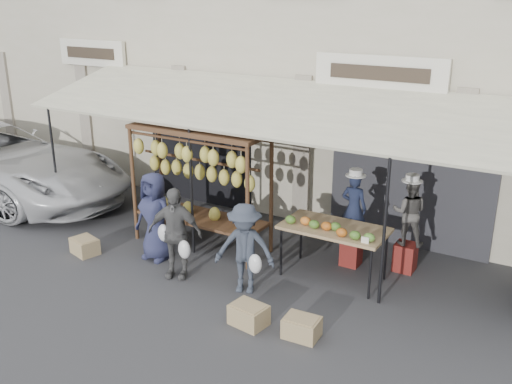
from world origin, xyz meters
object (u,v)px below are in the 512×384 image
vendor_right (409,212)px  banana_rack (198,165)px  customer_mid (175,233)px  customer_right (245,249)px  crate_near_b (302,328)px  crate_far (85,246)px  vendor_left (354,208)px  crate_near_a (249,315)px  produce_table (333,229)px  customer_left (155,216)px

vendor_right → banana_rack: bearing=2.3°
customer_mid → customer_right: (1.25, 0.14, -0.04)m
crate_near_b → crate_far: crate_far is taller
banana_rack → customer_mid: (0.36, -1.17, -0.79)m
vendor_left → crate_far: vendor_left is taller
vendor_left → crate_near_a: 2.74m
produce_table → customer_right: 1.48m
customer_left → crate_near_a: 2.81m
crate_far → customer_right: bearing=5.6°
customer_right → crate_far: customer_right is taller
banana_rack → customer_left: banana_rack is taller
vendor_right → customer_mid: (-3.20, -2.15, -0.28)m
customer_right → crate_near_b: customer_right is taller
banana_rack → vendor_left: size_ratio=2.15×
vendor_right → customer_right: vendor_right is taller
banana_rack → produce_table: (2.62, 0.05, -0.69)m
crate_near_b → customer_right: bearing=152.8°
customer_right → crate_near_a: (0.56, -0.80, -0.58)m
vendor_right → customer_right: 2.82m
produce_table → vendor_left: (0.09, 0.65, 0.17)m
produce_table → crate_near_b: 1.95m
vendor_left → vendor_right: vendor_left is taller
produce_table → crate_near_b: size_ratio=3.56×
vendor_right → customer_left: bearing=11.5°
produce_table → vendor_right: 1.34m
customer_left → customer_mid: bearing=-22.9°
customer_right → crate_far: 3.28m
banana_rack → crate_near_b: 3.71m
crate_far → crate_near_a: bearing=-7.3°
banana_rack → vendor_right: 3.73m
produce_table → vendor_left: 0.68m
vendor_left → produce_table: bearing=83.0°
vendor_left → crate_near_a: bearing=78.8°
crate_near_b → crate_far: bearing=175.3°
customer_right → crate_near_a: customer_right is taller
customer_left → crate_near_a: (2.54, -1.01, -0.64)m
customer_left → customer_right: (1.98, -0.22, -0.06)m
vendor_right → crate_far: 5.74m
customer_right → produce_table: bearing=27.5°
customer_left → customer_right: size_ratio=1.08×
banana_rack → vendor_left: bearing=14.6°
customer_mid → crate_near_b: (2.60, -0.55, -0.63)m
vendor_left → customer_right: size_ratio=0.83×
customer_mid → produce_table: bearing=9.6°
customer_right → crate_near_a: size_ratio=2.93×
produce_table → customer_mid: bearing=-151.5°
crate_near_b → crate_far: 4.57m
banana_rack → customer_left: size_ratio=1.64×
produce_table → customer_right: bearing=-132.8°
vendor_left → customer_mid: (-2.34, -1.88, -0.28)m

